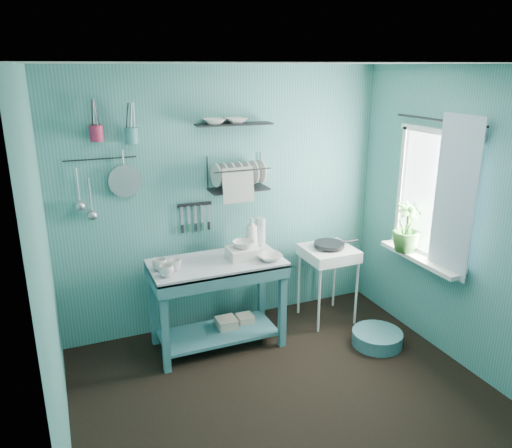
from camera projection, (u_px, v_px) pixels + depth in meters
name	position (u px, v px, depth m)	size (l,w,h in m)	color
floor	(292.00, 404.00, 3.84)	(3.20, 3.20, 0.00)	black
ceiling	(301.00, 63.00, 3.08)	(3.20, 3.20, 0.00)	silver
wall_back	(225.00, 201.00, 4.78)	(3.20, 3.20, 0.00)	#3C7B78
wall_front	(455.00, 368.00, 2.14)	(3.20, 3.20, 0.00)	#3C7B78
wall_left	(49.00, 291.00, 2.87)	(3.00, 3.00, 0.00)	#3C7B78
wall_right	(472.00, 225.00, 4.04)	(3.00, 3.00, 0.00)	#3C7B78
work_counter	(217.00, 304.00, 4.54)	(1.18, 0.59, 0.83)	#376C75
mug_left	(166.00, 271.00, 4.08)	(0.12, 0.12, 0.10)	beige
mug_mid	(176.00, 265.00, 4.20)	(0.10, 0.10, 0.09)	beige
mug_right	(160.00, 265.00, 4.21)	(0.12, 0.12, 0.10)	beige
wash_tub	(243.00, 253.00, 4.47)	(0.28, 0.22, 0.10)	silver
tub_bowl	(243.00, 244.00, 4.44)	(0.20, 0.20, 0.06)	beige
soap_bottle	(252.00, 233.00, 4.69)	(0.12, 0.12, 0.30)	silver
water_bottle	(261.00, 232.00, 4.75)	(0.09, 0.09, 0.28)	#ABBABE
counter_bowl	(270.00, 257.00, 4.43)	(0.22, 0.22, 0.05)	beige
hotplate_stand	(327.00, 284.00, 5.03)	(0.48, 0.48, 0.77)	silver
frying_pan	(329.00, 244.00, 4.90)	(0.30, 0.30, 0.04)	black
knife_strip	(195.00, 204.00, 4.64)	(0.32, 0.02, 0.03)	black
dish_rack	(238.00, 173.00, 4.61)	(0.55, 0.24, 0.32)	black
upper_shelf	(234.00, 124.00, 4.49)	(0.70, 0.18, 0.01)	black
shelf_bowl_left	(214.00, 113.00, 4.39)	(0.20, 0.20, 0.05)	beige
shelf_bowl_right	(236.00, 119.00, 4.48)	(0.20, 0.20, 0.05)	beige
utensil_cup_magenta	(96.00, 133.00, 4.08)	(0.11, 0.11, 0.13)	#A51E42
utensil_cup_teal	(131.00, 136.00, 4.19)	(0.11, 0.11, 0.13)	teal
colander	(125.00, 181.00, 4.31)	(0.28, 0.28, 0.03)	#A3A5AB
ladle_outer	(78.00, 186.00, 4.18)	(0.01, 0.01, 0.30)	#A3A5AB
ladle_inner	(90.00, 195.00, 4.24)	(0.01, 0.01, 0.30)	#A3A5AB
hook_rail	(100.00, 159.00, 4.19)	(0.01, 0.01, 0.60)	black
window_glass	(434.00, 195.00, 4.39)	(1.10, 1.10, 0.00)	white
windowsill	(420.00, 258.00, 4.54)	(0.16, 0.95, 0.04)	silver
curtain	(454.00, 198.00, 4.09)	(1.35, 1.35, 0.00)	silver
curtain_rod	(438.00, 120.00, 4.17)	(0.02, 0.02, 1.05)	black
potted_plant	(407.00, 227.00, 4.60)	(0.26, 0.26, 0.46)	#38712D
storage_tin_large	(227.00, 329.00, 4.71)	(0.18, 0.18, 0.22)	tan
storage_tin_small	(245.00, 325.00, 4.81)	(0.15, 0.15, 0.20)	tan
floor_basin	(377.00, 338.00, 4.64)	(0.46, 0.46, 0.13)	teal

